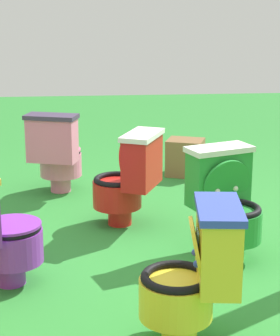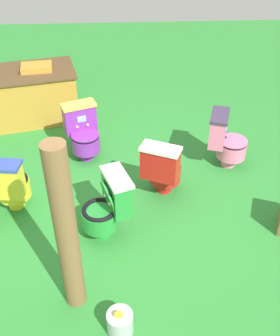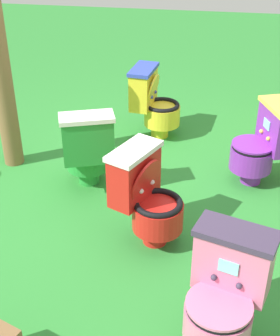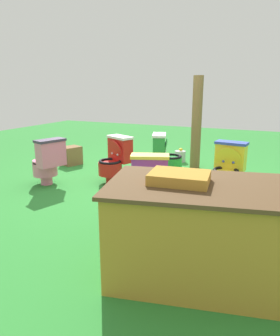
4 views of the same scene
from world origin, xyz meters
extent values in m
plane|color=#2D8433|center=(0.00, 0.00, 0.00)|extent=(14.00, 14.00, 0.00)
cylinder|color=green|center=(-0.15, -0.41, 0.07)|extent=(0.23, 0.23, 0.14)
cylinder|color=green|center=(-0.16, -0.41, 0.24)|extent=(0.47, 0.47, 0.20)
torus|color=black|center=(-0.16, -0.41, 0.35)|extent=(0.45, 0.45, 0.04)
cylinder|color=white|center=(-0.16, -0.41, 0.30)|extent=(0.31, 0.31, 0.01)
cube|color=green|center=(0.02, -0.34, 0.51)|extent=(0.32, 0.45, 0.37)
cube|color=white|center=(0.02, -0.34, 0.71)|extent=(0.35, 0.48, 0.04)
cube|color=#8CE0E5|center=(-0.07, -0.38, 0.56)|extent=(0.04, 0.11, 0.08)
cylinder|color=green|center=(-0.07, -0.38, 0.49)|extent=(0.20, 0.36, 0.35)
sphere|color=white|center=(-0.05, -0.45, 0.46)|extent=(0.04, 0.04, 0.04)
sphere|color=white|center=(-0.10, -0.31, 0.46)|extent=(0.04, 0.04, 0.04)
cylinder|color=purple|center=(-0.39, 1.01, 0.07)|extent=(0.23, 0.23, 0.14)
cylinder|color=purple|center=(-0.38, 0.99, 0.24)|extent=(0.48, 0.48, 0.20)
torus|color=black|center=(-0.38, 0.99, 0.35)|extent=(0.46, 0.46, 0.04)
cylinder|color=#EACC4C|center=(-0.38, 0.99, 0.30)|extent=(0.31, 0.31, 0.01)
cube|color=purple|center=(-0.45, 1.18, 0.51)|extent=(0.45, 0.32, 0.37)
cube|color=#EACC4C|center=(-0.45, 1.18, 0.71)|extent=(0.48, 0.35, 0.04)
cube|color=#8CE0E5|center=(-0.42, 1.08, 0.56)|extent=(0.11, 0.05, 0.08)
cylinder|color=purple|center=(-0.38, 0.99, 0.37)|extent=(0.46, 0.46, 0.02)
sphere|color=#EACC4C|center=(-0.35, 1.11, 0.46)|extent=(0.04, 0.04, 0.04)
sphere|color=#EACC4C|center=(-0.48, 1.06, 0.46)|extent=(0.04, 0.04, 0.04)
cylinder|color=red|center=(0.57, 0.29, 0.07)|extent=(0.24, 0.24, 0.14)
cylinder|color=red|center=(0.58, 0.31, 0.24)|extent=(0.49, 0.49, 0.20)
torus|color=black|center=(0.58, 0.31, 0.35)|extent=(0.47, 0.47, 0.04)
cylinder|color=white|center=(0.58, 0.31, 0.30)|extent=(0.32, 0.32, 0.01)
cube|color=red|center=(0.50, 0.12, 0.51)|extent=(0.45, 0.34, 0.37)
cube|color=white|center=(0.50, 0.12, 0.71)|extent=(0.48, 0.37, 0.04)
cube|color=#8CE0E5|center=(0.54, 0.21, 0.56)|extent=(0.10, 0.05, 0.08)
cylinder|color=red|center=(0.54, 0.21, 0.49)|extent=(0.36, 0.23, 0.35)
sphere|color=white|center=(0.48, 0.25, 0.46)|extent=(0.04, 0.04, 0.04)
sphere|color=white|center=(0.61, 0.19, 0.46)|extent=(0.04, 0.04, 0.04)
cylinder|color=pink|center=(1.46, 0.76, 0.07)|extent=(0.23, 0.23, 0.14)
cylinder|color=pink|center=(1.48, 0.75, 0.24)|extent=(0.46, 0.46, 0.20)
torus|color=black|center=(1.48, 0.75, 0.35)|extent=(0.44, 0.44, 0.04)
cylinder|color=#3F334C|center=(1.48, 0.75, 0.30)|extent=(0.30, 0.30, 0.01)
cube|color=pink|center=(1.29, 0.81, 0.51)|extent=(0.30, 0.45, 0.37)
cube|color=#3F334C|center=(1.29, 0.81, 0.71)|extent=(0.33, 0.48, 0.04)
cube|color=#8CE0E5|center=(1.39, 0.78, 0.56)|extent=(0.04, 0.11, 0.08)
cylinder|color=pink|center=(1.48, 0.75, 0.37)|extent=(0.45, 0.45, 0.02)
sphere|color=#3F334C|center=(1.41, 0.85, 0.46)|extent=(0.04, 0.04, 0.04)
sphere|color=#3F334C|center=(1.37, 0.72, 0.46)|extent=(0.04, 0.04, 0.04)
cylinder|color=yellow|center=(-1.14, 0.10, 0.07)|extent=(0.20, 0.20, 0.14)
cylinder|color=yellow|center=(-1.14, 0.12, 0.24)|extent=(0.41, 0.41, 0.20)
torus|color=black|center=(-1.14, 0.12, 0.35)|extent=(0.39, 0.39, 0.04)
cylinder|color=#3347B2|center=(-1.14, 0.12, 0.30)|extent=(0.27, 0.27, 0.01)
cube|color=yellow|center=(-1.17, -0.08, 0.51)|extent=(0.43, 0.24, 0.37)
cube|color=#3347B2|center=(-1.17, -0.08, 0.71)|extent=(0.46, 0.26, 0.04)
cube|color=#8CE0E5|center=(-1.15, 0.02, 0.56)|extent=(0.11, 0.02, 0.08)
cylinder|color=yellow|center=(-1.15, 0.02, 0.49)|extent=(0.36, 0.13, 0.35)
sphere|color=#3347B2|center=(-1.22, 0.03, 0.46)|extent=(0.04, 0.04, 0.04)
sphere|color=#3347B2|center=(-1.08, 0.01, 0.46)|extent=(0.04, 0.04, 0.04)
cube|color=#B7842D|center=(-1.31, 2.15, 0.37)|extent=(1.54, 1.09, 0.74)
cube|color=brown|center=(-1.31, 2.15, 0.76)|extent=(1.61, 1.16, 0.03)
cube|color=#B7842D|center=(-1.12, 2.19, 0.81)|extent=(0.48, 0.37, 0.08)
cylinder|color=brown|center=(-0.37, -1.20, 0.83)|extent=(0.18, 0.18, 1.66)
cube|color=brown|center=(1.88, -0.43, 0.18)|extent=(0.39, 0.42, 0.35)
cylinder|color=#B7B7BF|center=(0.02, -1.53, 0.11)|extent=(0.22, 0.22, 0.22)
ellipsoid|color=yellow|center=(0.01, -1.54, 0.25)|extent=(0.07, 0.05, 0.05)
ellipsoid|color=yellow|center=(0.02, -1.55, 0.25)|extent=(0.07, 0.05, 0.05)
ellipsoid|color=yellow|center=(0.02, -1.55, 0.25)|extent=(0.07, 0.05, 0.05)
camera|label=1|loc=(-3.95, 0.56, 1.69)|focal=67.17mm
camera|label=2|loc=(0.09, -3.42, 3.09)|focal=42.78mm
camera|label=3|loc=(3.31, 0.64, 2.28)|focal=50.91mm
camera|label=4|loc=(-1.77, 4.33, 1.47)|focal=32.99mm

